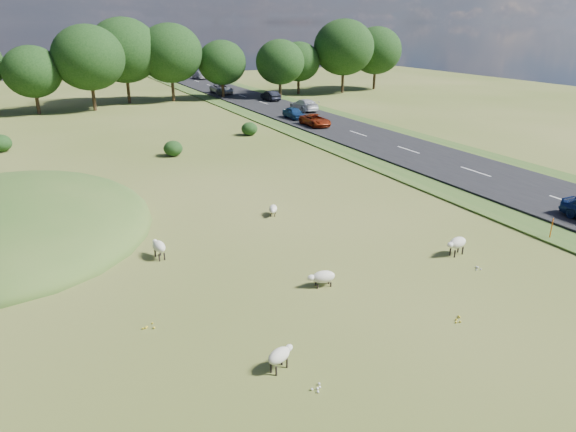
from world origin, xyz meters
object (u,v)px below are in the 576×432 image
object	(u,v)px
sheep_4	(457,243)
car_5	(221,89)
sheep_3	(273,209)
car_0	(270,96)
car_1	(315,120)
sheep_1	(323,277)
sheep_0	(280,355)
sheep_2	(159,246)
car_3	(200,75)
car_6	(304,105)
marker_post	(551,229)
car_2	(294,113)

from	to	relation	value
sheep_4	car_5	world-z (taller)	car_5
sheep_3	car_5	distance (m)	55.63
car_0	car_1	distance (m)	20.48
car_1	sheep_1	bearing A→B (deg)	-118.79
sheep_4	car_0	distance (m)	53.85
sheep_0	car_5	bearing A→B (deg)	49.19
sheep_2	car_3	bearing A→B (deg)	-24.84
sheep_3	car_6	xyz separation A→B (m)	(19.48, 32.51, 0.59)
sheep_0	sheep_4	bearing A→B (deg)	-3.08
marker_post	car_5	size ratio (longest dim) A/B	0.22
sheep_3	car_5	world-z (taller)	car_5
marker_post	car_2	size ratio (longest dim) A/B	0.31
sheep_4	car_5	size ratio (longest dim) A/B	0.25
car_0	car_2	xyz separation A→B (m)	(-3.80, -14.98, -0.03)
car_1	car_5	distance (m)	30.62
sheep_0	sheep_3	world-z (taller)	sheep_0
sheep_3	car_0	size ratio (longest dim) A/B	0.27
marker_post	sheep_0	bearing A→B (deg)	-168.84
sheep_4	car_2	size ratio (longest dim) A/B	0.35
sheep_4	car_0	xyz separation A→B (m)	(13.67, 52.08, 0.27)
car_5	sheep_4	bearing A→B (deg)	-98.96
sheep_1	car_3	world-z (taller)	car_3
sheep_3	car_6	bearing A→B (deg)	177.74
marker_post	car_6	distance (m)	43.16
sheep_2	car_6	distance (m)	44.60
sheep_0	car_0	size ratio (longest dim) A/B	0.28
marker_post	car_3	xyz separation A→B (m)	(7.72, 86.91, 0.42)
sheep_4	sheep_0	bearing A→B (deg)	9.79
car_1	car_6	size ratio (longest dim) A/B	0.87
sheep_1	car_0	world-z (taller)	car_0
sheep_1	car_2	size ratio (longest dim) A/B	0.34
car_5	car_6	xyz separation A→B (m)	(3.80, -20.85, -0.01)
car_5	marker_post	bearing A→B (deg)	-93.54
sheep_2	car_5	size ratio (longest dim) A/B	0.24
car_0	car_3	distance (m)	34.08
marker_post	car_0	world-z (taller)	car_0
car_0	car_3	xyz separation A→B (m)	(0.00, 34.08, 0.09)
marker_post	car_0	xyz separation A→B (m)	(7.72, 52.82, 0.33)
marker_post	sheep_4	world-z (taller)	marker_post
car_0	car_2	size ratio (longest dim) A/B	1.08
sheep_4	car_3	world-z (taller)	car_3
marker_post	sheep_4	size ratio (longest dim) A/B	0.89
sheep_0	sheep_1	bearing A→B (deg)	23.54
sheep_1	car_1	world-z (taller)	car_1
sheep_2	car_2	size ratio (longest dim) A/B	0.33
car_2	sheep_2	bearing A→B (deg)	-126.98
sheep_3	car_2	bearing A→B (deg)	179.32
sheep_1	car_3	size ratio (longest dim) A/B	0.25
sheep_0	car_0	xyz separation A→B (m)	(25.47, 56.32, 0.37)
car_1	car_3	distance (m)	54.34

